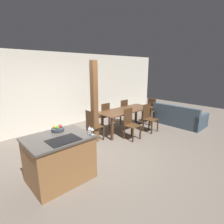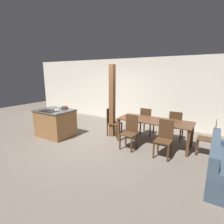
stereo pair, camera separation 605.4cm
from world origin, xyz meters
TOP-DOWN VIEW (x-y plane):
  - ground_plane at (0.00, 0.00)m, footprint 16.00×16.00m
  - wall_back at (0.00, 2.64)m, footprint 11.20×0.08m
  - kitchen_island at (-1.32, -0.35)m, footprint 1.19×0.92m
  - fruit_bowl at (-1.17, -0.05)m, footprint 0.26×0.26m
  - wine_glass_near at (-0.80, -0.74)m, footprint 0.07×0.07m
  - wine_glass_middle at (-0.80, -0.65)m, footprint 0.07×0.07m
  - dining_table at (1.76, 0.72)m, footprint 2.15×0.84m
  - dining_chair_near_left at (1.27, 0.08)m, footprint 0.40×0.40m
  - dining_chair_near_right at (2.24, 0.08)m, footprint 0.40×0.40m
  - dining_chair_far_left at (1.27, 1.36)m, footprint 0.40×0.40m
  - dining_chair_far_right at (2.24, 1.36)m, footprint 0.40×0.40m
  - dining_chair_head_end at (0.30, 0.72)m, footprint 0.40×0.40m
  - dining_chair_foot_end at (3.21, 0.72)m, footprint 0.40×0.40m
  - timber_post at (0.33, 0.65)m, footprint 0.16×0.16m

SIDE VIEW (x-z plane):
  - ground_plane at x=0.00m, z-range 0.00..0.00m
  - kitchen_island at x=-1.32m, z-range 0.00..0.91m
  - dining_chair_near_left at x=1.27m, z-range 0.02..0.97m
  - dining_chair_near_right at x=2.24m, z-range 0.02..0.97m
  - dining_chair_far_left at x=1.27m, z-range 0.02..0.97m
  - dining_chair_far_right at x=2.24m, z-range 0.02..0.97m
  - dining_chair_head_end at x=0.30m, z-range 0.02..0.97m
  - dining_chair_foot_end at x=3.21m, z-range 0.02..0.97m
  - dining_table at x=1.76m, z-range 0.28..1.02m
  - fruit_bowl at x=-1.17m, z-range 0.89..1.01m
  - wine_glass_near at x=-0.80m, z-range 0.95..1.11m
  - wine_glass_middle at x=-0.80m, z-range 0.95..1.11m
  - timber_post at x=0.33m, z-range 0.00..2.37m
  - wall_back at x=0.00m, z-range 0.00..2.70m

